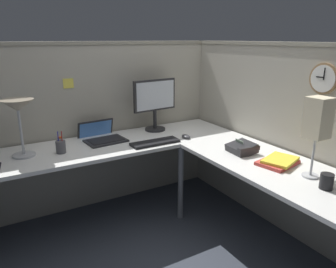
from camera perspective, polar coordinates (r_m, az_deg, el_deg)
The scene contains 16 objects.
ground_plane at distance 2.93m, azimuth 1.15°, elevation -16.69°, with size 6.80×6.80×0.00m, color #383D47.
cubicle_wall_back at distance 3.20m, azimuth -12.56°, elevation 1.46°, with size 2.57×0.12×1.58m.
cubicle_wall_right at distance 2.93m, azimuth 18.74°, elevation -0.44°, with size 0.12×2.37×1.58m.
desk at distance 2.53m, azimuth -1.05°, elevation -6.11°, with size 2.35×2.15×0.73m.
monitor at distance 3.13m, azimuth -2.34°, elevation 5.86°, with size 0.46×0.20×0.50m.
laptop at distance 2.97m, azimuth -11.72°, elevation -0.42°, with size 0.37×0.41×0.22m.
keyboard at distance 2.79m, azimuth -2.28°, elevation -1.50°, with size 0.43×0.14×0.02m, color black.
computer_mouse at distance 2.94m, azimuth 3.19°, elevation -0.44°, with size 0.06×0.10×0.03m, color #38383D.
desk_lamp_dome at distance 2.65m, azimuth -24.99°, elevation 3.84°, with size 0.24×0.24×0.44m.
pen_cup at distance 2.69m, azimuth -18.43°, elevation -2.13°, with size 0.08×0.08×0.18m.
office_phone at distance 2.63m, azimuth 12.98°, elevation -2.48°, with size 0.20×0.22×0.11m.
book_stack at distance 2.47m, azimuth 18.96°, elevation -4.63°, with size 0.33×0.27×0.04m.
desk_lamp_paper at distance 2.23m, azimuth 24.96°, elevation 2.22°, with size 0.13×0.13×0.53m.
coffee_mug at distance 2.19m, azimuth 26.24°, elevation -7.52°, with size 0.08×0.08×0.10m, color black.
wall_clock at distance 2.54m, azimuth 25.86°, elevation 8.80°, with size 0.04×0.22×0.22m.
pinned_note_leftmost at distance 3.00m, azimuth -17.21°, elevation 8.54°, with size 0.09×0.00×0.09m, color #EAD84C.
Camera 1 is at (-1.27, -2.09, 1.61)m, focal length 34.48 mm.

